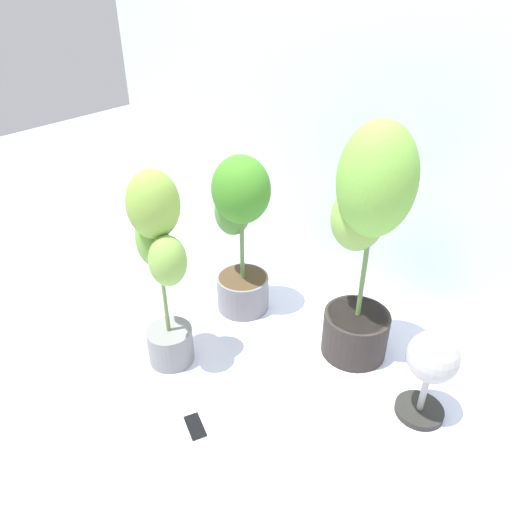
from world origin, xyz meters
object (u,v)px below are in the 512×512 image
cell_phone (195,427)px  floor_fan (431,364)px  potted_plant_back_right (367,232)px  potted_plant_front_left (161,264)px  potted_plant_back_left (240,227)px

cell_phone → floor_fan: (0.63, 0.56, 0.24)m
cell_phone → floor_fan: bearing=160.6°
potted_plant_back_right → potted_plant_front_left: (-0.59, -0.52, -0.10)m
potted_plant_back_right → cell_phone: bearing=-110.2°
potted_plant_back_right → floor_fan: (0.37, -0.16, -0.34)m
cell_phone → potted_plant_back_left: bearing=-125.6°
potted_plant_back_right → cell_phone: (-0.27, -0.72, -0.58)m
potted_plant_back_right → potted_plant_front_left: potted_plant_back_right is taller
potted_plant_front_left → cell_phone: (0.32, -0.21, -0.48)m
potted_plant_back_right → potted_plant_front_left: 0.79m
potted_plant_back_left → cell_phone: 0.87m
potted_plant_back_left → floor_fan: 0.98m
potted_plant_back_left → potted_plant_back_right: bearing=3.5°
potted_plant_back_right → cell_phone: potted_plant_back_right is taller
potted_plant_back_right → potted_plant_front_left: bearing=-138.8°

